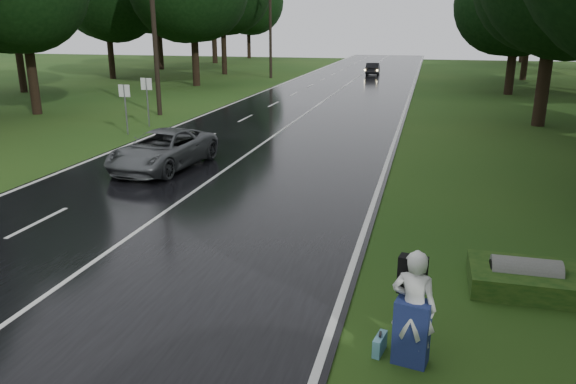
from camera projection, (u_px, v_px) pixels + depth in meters
The scene contains 18 objects.
ground at pixel (93, 264), 12.61m from camera, with size 160.00×160.00×0.00m, color #274614.
road at pixel (296, 121), 31.14m from camera, with size 12.00×140.00×0.04m, color black.
lane_center at pixel (296, 120), 31.13m from camera, with size 0.12×140.00×0.01m, color silver.
grey_car at pixel (163, 150), 20.70m from camera, with size 2.35×5.09×1.41m, color #535759.
far_car at pixel (373, 69), 58.97m from camera, with size 1.34×3.83×1.26m, color black.
hitchhiker at pixel (413, 311), 8.72m from camera, with size 0.79×0.74×1.97m.
suitcase at pixel (380, 344), 9.18m from camera, with size 0.13×0.45×0.32m, color teal.
culvert at pixel (523, 289), 11.45m from camera, with size 0.68×0.68×1.36m, color slate.
utility_pole_mid at pixel (160, 115), 33.29m from camera, with size 1.80×0.28×9.57m, color black, non-canonical shape.
utility_pole_far at pixel (271, 78), 55.94m from camera, with size 1.80×0.28×9.95m, color black, non-canonical shape.
road_sign_a at pixel (128, 134), 27.40m from camera, with size 0.59×0.10×2.45m, color white, non-canonical shape.
road_sign_b at pixel (149, 127), 29.47m from camera, with size 0.62×0.10×2.57m, color white, non-canonical shape.
tree_left_d at pixel (38, 114), 33.61m from camera, with size 8.68×8.68×13.55m, color black, non-canonical shape.
tree_left_e at pixel (197, 86), 48.97m from camera, with size 9.20×9.20×14.37m, color black, non-canonical shape.
tree_left_f at pixel (225, 74), 60.08m from camera, with size 10.11×10.11×15.79m, color black, non-canonical shape.
tree_right_d at pixel (538, 126), 29.76m from camera, with size 8.88×8.88×13.88m, color black, non-canonical shape.
tree_right_e at pixel (508, 94), 42.93m from camera, with size 7.41×7.41×11.57m, color black, non-canonical shape.
tree_right_f at pixel (523, 80), 54.03m from camera, with size 9.74×9.74×15.23m, color black, non-canonical shape.
Camera 1 is at (7.19, -10.11, 5.28)m, focal length 34.31 mm.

